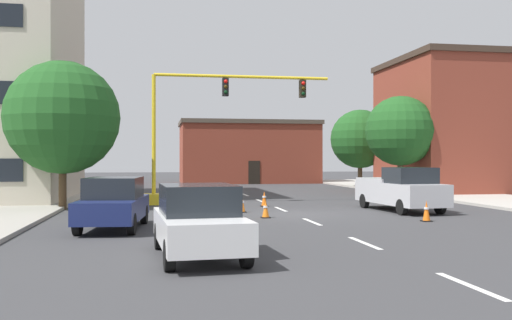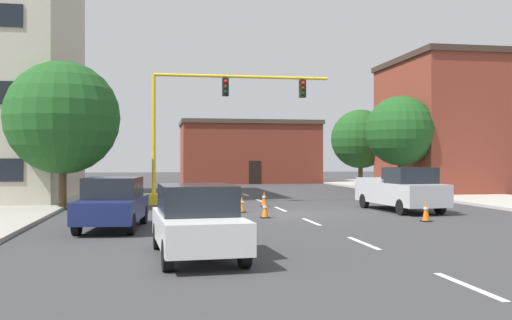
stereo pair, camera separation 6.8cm
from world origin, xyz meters
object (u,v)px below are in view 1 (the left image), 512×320
object	(u,v)px
pickup_truck_silver	(401,190)
sedan_white_near_left	(198,220)
traffic_cone_roadside_b	(266,209)
traffic_cone_roadside_c	(242,204)
traffic_cone_roadside_d	(426,211)
tree_left_near	(63,118)
traffic_cone_roadside_a	(264,199)
tree_right_far	(360,139)
sedan_navy_mid_left	(114,203)
traffic_signal_gantry	(181,160)
tree_right_mid	(400,131)

from	to	relation	value
pickup_truck_silver	sedan_white_near_left	bearing A→B (deg)	-132.83
pickup_truck_silver	sedan_white_near_left	size ratio (longest dim) A/B	1.20
traffic_cone_roadside_b	traffic_cone_roadside_c	world-z (taller)	traffic_cone_roadside_c
traffic_cone_roadside_c	traffic_cone_roadside_d	xyz separation A→B (m)	(6.32, -4.81, 0.03)
tree_left_near	pickup_truck_silver	xyz separation A→B (m)	(15.25, -3.57, -3.32)
pickup_truck_silver	traffic_cone_roadside_d	bearing A→B (deg)	-101.50
traffic_cone_roadside_a	traffic_cone_roadside_c	distance (m)	3.37
tree_right_far	sedan_navy_mid_left	world-z (taller)	tree_right_far
traffic_cone_roadside_d	tree_right_far	bearing A→B (deg)	75.55
traffic_signal_gantry	traffic_cone_roadside_c	size ratio (longest dim) A/B	14.18
traffic_cone_roadside_a	traffic_cone_roadside_d	bearing A→B (deg)	-58.60
traffic_cone_roadside_b	traffic_cone_roadside_c	bearing A→B (deg)	103.19
tree_left_near	sedan_white_near_left	world-z (taller)	tree_left_near
traffic_signal_gantry	sedan_navy_mid_left	world-z (taller)	traffic_signal_gantry
traffic_signal_gantry	traffic_cone_roadside_d	xyz separation A→B (m)	(8.80, -10.02, -1.93)
tree_right_far	pickup_truck_silver	size ratio (longest dim) A/B	1.15
pickup_truck_silver	traffic_cone_roadside_a	distance (m)	6.68
traffic_signal_gantry	sedan_navy_mid_left	bearing A→B (deg)	-104.26
tree_right_mid	traffic_cone_roadside_b	distance (m)	16.89
traffic_signal_gantry	sedan_navy_mid_left	size ratio (longest dim) A/B	2.20
traffic_signal_gantry	sedan_navy_mid_left	xyz separation A→B (m)	(-2.65, -10.43, -1.43)
traffic_signal_gantry	traffic_cone_roadside_a	world-z (taller)	traffic_signal_gantry
traffic_cone_roadside_a	traffic_cone_roadside_c	size ratio (longest dim) A/B	1.04
tree_right_far	tree_left_near	bearing A→B (deg)	-141.62
tree_right_far	tree_left_near	size ratio (longest dim) A/B	0.92
sedan_navy_mid_left	traffic_cone_roadside_b	world-z (taller)	sedan_navy_mid_left
sedan_white_near_left	traffic_cone_roadside_a	xyz separation A→B (m)	(4.28, 14.24, -0.52)
traffic_signal_gantry	tree_right_far	world-z (taller)	traffic_signal_gantry
tree_right_far	traffic_cone_roadside_b	size ratio (longest dim) A/B	9.21
sedan_white_near_left	traffic_cone_roadside_d	bearing A→B (deg)	35.44
traffic_cone_roadside_b	traffic_cone_roadside_d	size ratio (longest dim) A/B	0.88
tree_left_near	sedan_white_near_left	xyz separation A→B (m)	(5.34, -14.26, -3.41)
tree_right_far	traffic_cone_roadside_c	xyz separation A→B (m)	(-12.54, -19.33, -3.63)
tree_left_near	sedan_white_near_left	size ratio (longest dim) A/B	1.51
tree_right_mid	traffic_signal_gantry	bearing A→B (deg)	-162.64
tree_left_near	tree_right_far	bearing A→B (deg)	38.38
tree_left_near	traffic_cone_roadside_a	world-z (taller)	tree_left_near
traffic_cone_roadside_a	traffic_cone_roadside_d	size ratio (longest dim) A/B	0.96
traffic_signal_gantry	traffic_cone_roadside_d	size ratio (longest dim) A/B	13.06
tree_right_far	traffic_cone_roadside_a	world-z (taller)	tree_right_far
tree_left_near	traffic_cone_roadside_a	bearing A→B (deg)	-0.12
sedan_white_near_left	traffic_cone_roadside_d	world-z (taller)	sedan_white_near_left
tree_right_mid	sedan_navy_mid_left	xyz separation A→B (m)	(-16.83, -14.86, -3.27)
tree_left_near	pickup_truck_silver	bearing A→B (deg)	-13.18
tree_right_mid	pickup_truck_silver	size ratio (longest dim) A/B	1.16
traffic_cone_roadside_c	sedan_white_near_left	bearing A→B (deg)	-103.61
pickup_truck_silver	traffic_cone_roadside_d	size ratio (longest dim) A/B	7.05
tree_right_mid	traffic_cone_roadside_a	world-z (taller)	tree_right_mid
tree_right_far	tree_left_near	distance (m)	26.29
pickup_truck_silver	tree_right_far	bearing A→B (deg)	74.93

